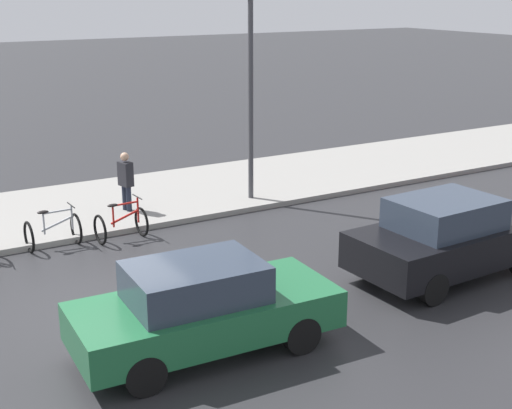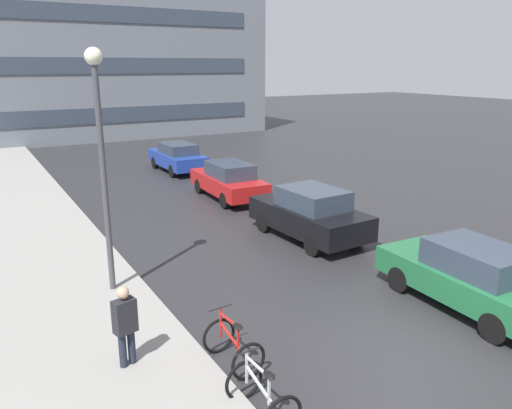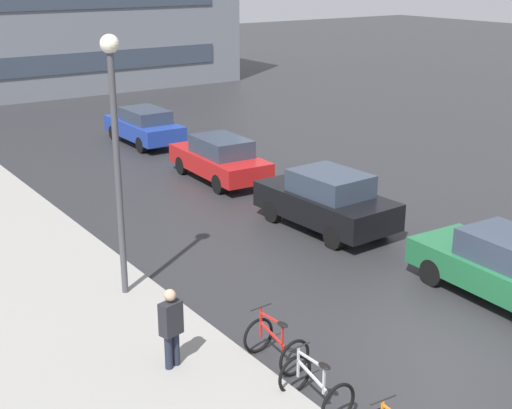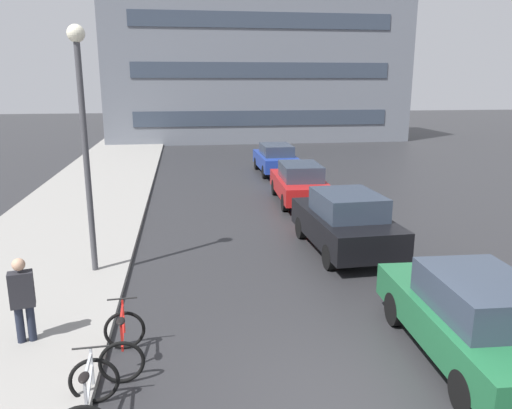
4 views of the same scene
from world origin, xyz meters
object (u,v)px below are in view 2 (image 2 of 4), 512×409
object	(u,v)px
bicycle_third	(233,346)
streetlamp	(101,141)
car_black	(310,213)
car_red	(229,180)
car_blue	(178,157)
car_green	(471,276)
bicycle_second	(262,396)
pedestrian	(125,325)

from	to	relation	value
bicycle_third	streetlamp	bearing A→B (deg)	105.18
streetlamp	car_black	bearing A→B (deg)	7.39
car_red	car_blue	size ratio (longest dim) A/B	1.05
car_green	streetlamp	xyz separation A→B (m)	(-6.93, 4.89, 2.99)
bicycle_second	bicycle_third	size ratio (longest dim) A/B	1.02
car_green	streetlamp	bearing A→B (deg)	144.82
car_green	car_black	world-z (taller)	car_black
bicycle_second	car_green	distance (m)	6.15
bicycle_third	car_blue	xyz separation A→B (m)	(5.73, 17.08, 0.37)
bicycle_second	car_black	size ratio (longest dim) A/B	0.27
car_blue	pedestrian	size ratio (longest dim) A/B	2.50
car_black	pedestrian	distance (m)	8.35
car_red	car_blue	distance (m)	6.28
bicycle_third	car_black	distance (m)	7.43
car_black	car_red	size ratio (longest dim) A/B	0.97
bicycle_second	car_black	distance (m)	8.72
car_red	car_blue	bearing A→B (deg)	87.98
car_blue	streetlamp	xyz separation A→B (m)	(-6.86, -12.90, 3.00)
car_black	pedestrian	xyz separation A→B (m)	(-7.20, -4.23, 0.11)
pedestrian	bicycle_second	bearing A→B (deg)	-57.73
car_green	pedestrian	size ratio (longest dim) A/B	2.60
car_black	streetlamp	world-z (taller)	streetlamp
car_black	pedestrian	world-z (taller)	pedestrian
bicycle_second	pedestrian	size ratio (longest dim) A/B	0.70
car_green	car_red	bearing A→B (deg)	91.45
bicycle_third	car_red	size ratio (longest dim) A/B	0.26
bicycle_second	streetlamp	world-z (taller)	streetlamp
bicycle_second	car_red	distance (m)	13.63
bicycle_third	car_blue	bearing A→B (deg)	71.46
car_blue	streetlamp	distance (m)	14.92
car_green	pedestrian	bearing A→B (deg)	168.72
bicycle_second	car_red	xyz separation A→B (m)	(5.79, 12.33, 0.38)
bicycle_second	streetlamp	size ratio (longest dim) A/B	0.20
car_black	bicycle_second	bearing A→B (deg)	-131.16
car_black	pedestrian	size ratio (longest dim) A/B	2.54
car_red	pedestrian	distance (m)	12.36
pedestrian	streetlamp	bearing A→B (deg)	79.62
bicycle_third	car_red	xyz separation A→B (m)	(5.51, 10.80, 0.38)
bicycle_third	pedestrian	distance (m)	2.00
bicycle_second	car_black	xyz separation A→B (m)	(5.73, 6.56, 0.44)
car_red	pedestrian	xyz separation A→B (m)	(-7.26, -10.00, 0.17)
car_red	streetlamp	size ratio (longest dim) A/B	0.76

